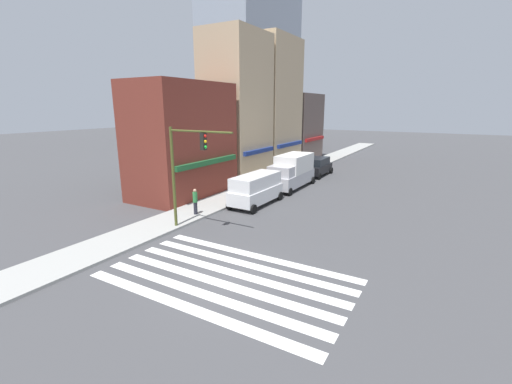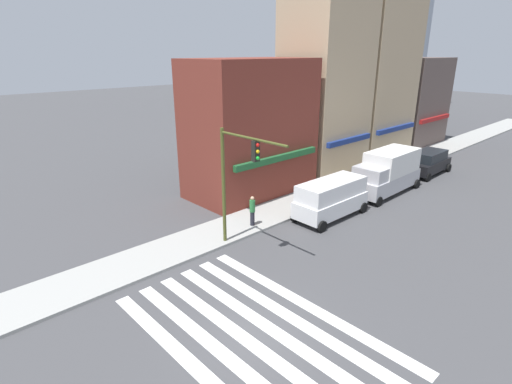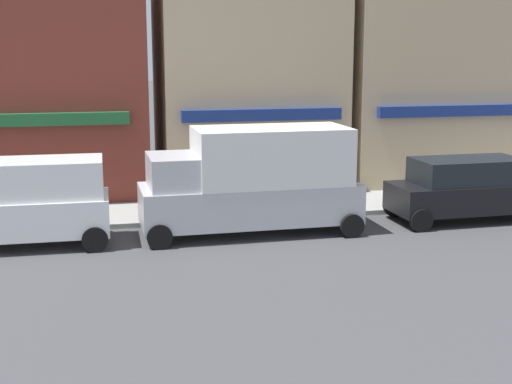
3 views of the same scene
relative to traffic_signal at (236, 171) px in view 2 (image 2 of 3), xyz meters
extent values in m
plane|color=#424244|center=(-3.72, -5.40, -4.20)|extent=(200.00, 200.00, 0.00)
cube|color=#9E9E99|center=(-3.72, 2.10, -4.12)|extent=(120.00, 3.00, 0.15)
cube|color=silver|center=(-6.34, -5.40, -4.19)|extent=(0.56, 10.80, 0.01)
cube|color=silver|center=(-5.29, -5.40, -4.19)|extent=(0.56, 10.80, 0.01)
cube|color=silver|center=(-4.25, -5.40, -4.19)|extent=(0.56, 10.80, 0.01)
cube|color=silver|center=(-3.20, -5.40, -4.19)|extent=(0.56, 10.80, 0.01)
cube|color=silver|center=(-2.16, -5.40, -4.19)|extent=(0.56, 10.80, 0.01)
cube|color=silver|center=(-1.11, -5.40, -4.19)|extent=(0.56, 10.80, 0.01)
cube|color=maroon|center=(6.53, 6.10, 0.42)|extent=(8.75, 5.00, 9.23)
cube|color=#1E592D|center=(6.53, 3.45, -1.20)|extent=(7.44, 0.30, 0.40)
cube|color=tan|center=(14.72, 6.10, 2.99)|extent=(6.53, 5.00, 14.38)
cube|color=navy|center=(14.72, 3.45, -1.20)|extent=(5.55, 0.30, 0.40)
cube|color=tan|center=(22.10, 6.10, 3.31)|extent=(7.47, 5.00, 15.02)
cube|color=navy|center=(22.10, 3.45, -1.20)|extent=(6.35, 0.30, 0.40)
cube|color=brown|center=(30.20, 6.10, 0.31)|extent=(7.57, 5.00, 9.01)
cube|color=maroon|center=(30.20, 3.45, -1.20)|extent=(6.44, 0.30, 0.40)
cylinder|color=#474C1E|center=(0.00, 1.00, -1.11)|extent=(0.18, 0.18, 6.17)
cylinder|color=#474C1E|center=(0.00, -1.16, 1.77)|extent=(0.12, 4.32, 0.12)
cube|color=black|center=(0.00, -1.38, 1.24)|extent=(0.32, 0.24, 0.95)
sphere|color=red|center=(0.00, -1.51, 1.54)|extent=(0.18, 0.18, 0.18)
sphere|color=#EAAD14|center=(0.00, -1.51, 1.24)|extent=(0.18, 0.18, 0.18)
sphere|color=green|center=(0.00, -1.51, 0.94)|extent=(0.18, 0.18, 0.18)
cube|color=white|center=(6.91, -0.70, -3.36)|extent=(5.03, 2.07, 1.00)
cube|color=white|center=(6.91, -0.70, -2.36)|extent=(4.77, 1.90, 1.00)
cylinder|color=black|center=(4.82, 0.30, -3.86)|extent=(0.68, 0.22, 0.68)
cylinder|color=black|center=(4.82, -1.70, -3.86)|extent=(0.68, 0.22, 0.68)
cylinder|color=black|center=(9.01, 0.30, -3.86)|extent=(0.68, 0.22, 0.68)
cylinder|color=black|center=(9.01, -1.70, -3.86)|extent=(0.68, 0.22, 0.68)
cube|color=#B7B7BC|center=(13.37, -0.70, -3.31)|extent=(6.23, 2.28, 1.10)
cube|color=silver|center=(13.99, -0.70, -1.96)|extent=(4.37, 2.26, 1.60)
cube|color=#B7B7BC|center=(11.39, -0.70, -2.31)|extent=(1.76, 2.11, 0.90)
cylinder|color=black|center=(10.68, 0.40, -3.86)|extent=(0.68, 0.22, 0.68)
cylinder|color=black|center=(10.68, -1.80, -3.86)|extent=(0.68, 0.22, 0.68)
cylinder|color=black|center=(16.06, 0.40, -3.86)|extent=(0.68, 0.22, 0.68)
cylinder|color=black|center=(16.06, -1.80, -3.86)|extent=(0.68, 0.22, 0.68)
cube|color=black|center=(20.18, -0.70, -3.43)|extent=(4.73, 1.99, 0.85)
cube|color=black|center=(20.18, -0.70, -2.63)|extent=(3.32, 1.81, 0.75)
cylinder|color=black|center=(18.24, 0.25, -3.86)|extent=(0.68, 0.22, 0.68)
cylinder|color=black|center=(18.24, -1.65, -3.86)|extent=(0.68, 0.22, 0.68)
cylinder|color=black|center=(22.12, 0.25, -3.86)|extent=(0.68, 0.22, 0.68)
cylinder|color=black|center=(22.12, -1.65, -3.86)|extent=(0.68, 0.22, 0.68)
cylinder|color=#23232D|center=(2.39, 1.44, -3.62)|extent=(0.26, 0.26, 0.85)
cylinder|color=#2D7A3D|center=(2.39, 1.44, -2.85)|extent=(0.32, 0.32, 0.70)
sphere|color=tan|center=(2.39, 1.44, -2.39)|extent=(0.22, 0.22, 0.22)
camera|label=1|loc=(-14.85, -13.34, 3.08)|focal=24.00mm
camera|label=2|loc=(-11.94, -14.07, 5.48)|focal=28.00mm
camera|label=3|loc=(9.14, -20.14, 1.07)|focal=50.00mm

